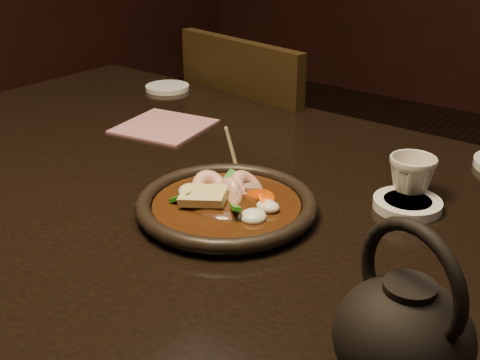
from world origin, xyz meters
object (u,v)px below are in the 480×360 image
Objects in this scene: teapot at (404,332)px; plate at (227,206)px; chair at (271,181)px; tea_cup at (412,176)px; table at (236,238)px.

plate is at bearing 173.80° from teapot.
chair is at bearing 119.27° from plate.
plate is 3.70× the size of tea_cup.
table is at bearing 168.75° from teapot.
chair is 0.74m from tea_cup.
chair is at bearing 119.68° from table.
teapot is at bearing -26.63° from plate.
table is 0.11m from plate.
chair is 12.21× the size of tea_cup.
plate is at bearing 128.75° from chair.
plate is (0.03, -0.06, 0.09)m from table.
plate is 0.39m from teapot.
tea_cup is 0.42× the size of teapot.
tea_cup is 0.42m from teapot.
teapot is (0.34, -0.17, 0.05)m from plate.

